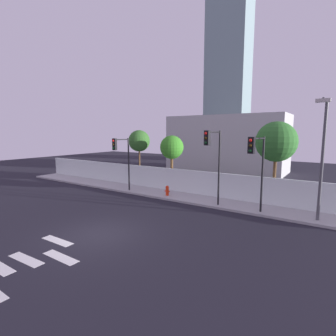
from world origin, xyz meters
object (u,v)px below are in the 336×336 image
(fire_hydrant, at_px, (167,190))
(roadside_tree_midleft, at_px, (172,148))
(traffic_light_right, at_px, (213,152))
(roadside_tree_leftmost, at_px, (139,141))
(traffic_light_center, at_px, (257,158))
(street_lamp_curbside, at_px, (322,151))
(traffic_light_left, at_px, (121,153))
(roadside_tree_midright, at_px, (276,142))

(fire_hydrant, height_order, roadside_tree_midleft, roadside_tree_midleft)
(traffic_light_right, xyz_separation_m, roadside_tree_midleft, (-5.62, 3.97, -0.13))
(traffic_light_right, xyz_separation_m, roadside_tree_leftmost, (-9.31, 3.97, 0.38))
(traffic_light_center, xyz_separation_m, roadside_tree_midleft, (-8.36, 4.17, 0.10))
(traffic_light_center, xyz_separation_m, traffic_light_right, (-2.74, 0.20, 0.23))
(street_lamp_curbside, height_order, roadside_tree_leftmost, street_lamp_curbside)
(traffic_light_center, relative_size, street_lamp_curbside, 0.71)
(traffic_light_right, bearing_deg, traffic_light_left, -179.00)
(traffic_light_left, relative_size, traffic_light_center, 0.95)
(street_lamp_curbside, bearing_deg, roadside_tree_midleft, 163.48)
(fire_hydrant, bearing_deg, street_lamp_curbside, -1.86)
(street_lamp_curbside, relative_size, roadside_tree_leftmost, 1.24)
(roadside_tree_leftmost, distance_m, roadside_tree_midleft, 3.72)
(traffic_light_left, height_order, traffic_light_right, traffic_light_right)
(traffic_light_left, distance_m, street_lamp_curbside, 13.62)
(traffic_light_center, distance_m, traffic_light_right, 2.76)
(fire_hydrant, relative_size, roadside_tree_leftmost, 0.15)
(traffic_light_left, bearing_deg, roadside_tree_leftmost, 110.88)
(street_lamp_curbside, height_order, fire_hydrant, street_lamp_curbside)
(fire_hydrant, bearing_deg, traffic_light_center, -9.15)
(roadside_tree_midright, bearing_deg, traffic_light_center, -92.60)
(roadside_tree_midleft, bearing_deg, traffic_light_left, -117.39)
(traffic_light_right, distance_m, roadside_tree_midright, 4.96)
(traffic_light_right, bearing_deg, street_lamp_curbside, 5.53)
(traffic_light_right, height_order, roadside_tree_midleft, traffic_light_right)
(traffic_light_left, bearing_deg, traffic_light_right, 1.00)
(traffic_light_center, bearing_deg, street_lamp_curbside, 13.90)
(roadside_tree_leftmost, relative_size, roadside_tree_midright, 0.91)
(street_lamp_curbside, bearing_deg, fire_hydrant, 178.14)
(roadside_tree_midleft, bearing_deg, traffic_light_center, -26.51)
(roadside_tree_leftmost, distance_m, roadside_tree_midright, 12.24)
(traffic_light_left, xyz_separation_m, roadside_tree_leftmost, (-1.56, 4.10, 0.77))
(traffic_light_left, distance_m, fire_hydrant, 4.73)
(roadside_tree_leftmost, bearing_deg, traffic_light_right, -23.08)
(traffic_light_right, xyz_separation_m, roadside_tree_midright, (2.93, 3.97, 0.54))
(traffic_light_center, relative_size, roadside_tree_leftmost, 0.88)
(traffic_light_left, relative_size, street_lamp_curbside, 0.68)
(fire_hydrant, height_order, roadside_tree_leftmost, roadside_tree_leftmost)
(roadside_tree_midleft, bearing_deg, roadside_tree_midright, 0.00)
(street_lamp_curbside, xyz_separation_m, roadside_tree_leftmost, (-15.15, 3.40, 0.13))
(roadside_tree_midright, bearing_deg, street_lamp_curbside, -49.36)
(traffic_light_center, xyz_separation_m, roadside_tree_leftmost, (-12.05, 4.17, 0.61))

